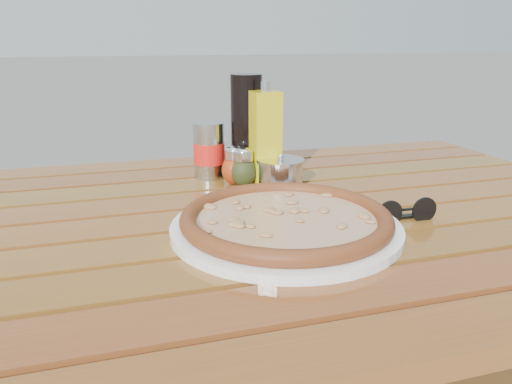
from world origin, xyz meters
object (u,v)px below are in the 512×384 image
object	(u,v)px
oregano_shaker	(244,168)
dark_bottle	(246,127)
olive_oil_cruet	(265,137)
plate	(286,228)
parmesan_tin	(280,173)
pepper_shaker	(235,166)
pizza	(286,218)
table	(259,251)
sunglasses	(406,213)
soda_can	(209,151)

from	to	relation	value
oregano_shaker	dark_bottle	size ratio (longest dim) A/B	0.37
oregano_shaker	olive_oil_cruet	world-z (taller)	olive_oil_cruet
plate	parmesan_tin	size ratio (longest dim) A/B	3.24
oregano_shaker	dark_bottle	bearing A→B (deg)	68.99
pepper_shaker	parmesan_tin	xyz separation A→B (m)	(0.08, -0.05, -0.01)
dark_bottle	pizza	bearing A→B (deg)	-94.92
pepper_shaker	parmesan_tin	world-z (taller)	pepper_shaker
olive_oil_cruet	pizza	bearing A→B (deg)	-100.83
pepper_shaker	plate	bearing A→B (deg)	-88.08
olive_oil_cruet	parmesan_tin	bearing A→B (deg)	-63.82
dark_bottle	pepper_shaker	bearing A→B (deg)	-131.76
table	sunglasses	xyz separation A→B (m)	(0.22, -0.12, 0.09)
dark_bottle	sunglasses	size ratio (longest dim) A/B	2.00
sunglasses	olive_oil_cruet	bearing A→B (deg)	119.41
oregano_shaker	sunglasses	xyz separation A→B (m)	(0.20, -0.28, -0.02)
soda_can	parmesan_tin	bearing A→B (deg)	-43.35
plate	parmesan_tin	xyz separation A→B (m)	(0.07, 0.23, 0.02)
pepper_shaker	oregano_shaker	xyz separation A→B (m)	(0.01, -0.02, 0.00)
olive_oil_cruet	pepper_shaker	bearing A→B (deg)	169.81
dark_bottle	oregano_shaker	bearing A→B (deg)	-111.01
soda_can	plate	bearing A→B (deg)	-81.86
oregano_shaker	olive_oil_cruet	size ratio (longest dim) A/B	0.39
sunglasses	parmesan_tin	bearing A→B (deg)	119.76
table	pepper_shaker	world-z (taller)	pepper_shaker
table	pizza	distance (m)	0.14
plate	parmesan_tin	distance (m)	0.24
olive_oil_cruet	parmesan_tin	size ratio (longest dim) A/B	1.89
table	sunglasses	bearing A→B (deg)	-28.07
dark_bottle	soda_can	xyz separation A→B (m)	(-0.08, 0.02, -0.05)
pizza	pepper_shaker	bearing A→B (deg)	91.92
pizza	olive_oil_cruet	xyz separation A→B (m)	(0.05, 0.27, 0.07)
parmesan_tin	pepper_shaker	bearing A→B (deg)	147.61
plate	olive_oil_cruet	distance (m)	0.29
oregano_shaker	soda_can	xyz separation A→B (m)	(-0.05, 0.08, 0.02)
pizza	sunglasses	bearing A→B (deg)	-3.51
sunglasses	dark_bottle	bearing A→B (deg)	118.81
dark_bottle	sunglasses	xyz separation A→B (m)	(0.18, -0.34, -0.09)
dark_bottle	parmesan_tin	size ratio (longest dim) A/B	1.98
pepper_shaker	dark_bottle	world-z (taller)	dark_bottle
dark_bottle	olive_oil_cruet	xyz separation A→B (m)	(0.02, -0.05, -0.01)
pepper_shaker	sunglasses	world-z (taller)	pepper_shaker
olive_oil_cruet	parmesan_tin	world-z (taller)	olive_oil_cruet
table	oregano_shaker	bearing A→B (deg)	84.32
soda_can	table	bearing A→B (deg)	-81.12
plate	oregano_shaker	size ratio (longest dim) A/B	4.39
oregano_shaker	parmesan_tin	bearing A→B (deg)	-25.45
plate	pizza	xyz separation A→B (m)	(-0.00, 0.00, 0.02)
soda_can	parmesan_tin	world-z (taller)	soda_can
table	plate	size ratio (longest dim) A/B	3.89
olive_oil_cruet	parmesan_tin	xyz separation A→B (m)	(0.02, -0.04, -0.07)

